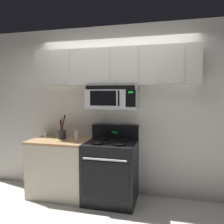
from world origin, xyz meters
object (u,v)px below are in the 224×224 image
Objects in this scene: over_range_microwave at (113,97)px; pepper_mill at (76,137)px; stove_range at (111,171)px; utensil_crock_charcoal at (62,133)px; salt_shaker at (45,134)px.

over_range_microwave is 4.53× the size of pepper_mill.
over_range_microwave reaches higher than stove_range.
utensil_crock_charcoal reaches higher than stove_range.
salt_shaker is 0.69× the size of pepper_mill.
pepper_mill is (-0.51, -0.10, 0.52)m from stove_range.
utensil_crock_charcoal is at bearing 153.61° from pepper_mill.
over_range_microwave is 1.00m from utensil_crock_charcoal.
stove_range is at bearing -89.86° from over_range_microwave.
over_range_microwave is 0.81m from pepper_mill.
stove_range is 1.47× the size of over_range_microwave.
salt_shaker is 0.69m from pepper_mill.
utensil_crock_charcoal reaches higher than salt_shaker.
over_range_microwave is at bearing 4.88° from utensil_crock_charcoal.
stove_range is 1.11m from over_range_microwave.
stove_range is at bearing 11.61° from pepper_mill.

